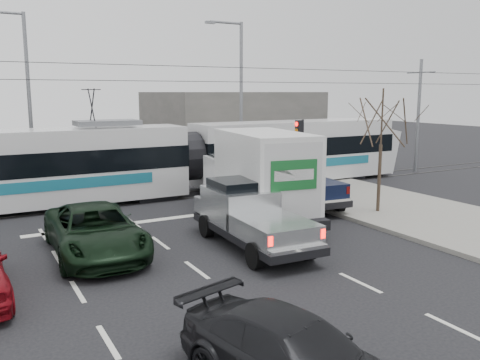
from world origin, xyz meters
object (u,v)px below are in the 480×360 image
street_lamp_far (25,90)px  navy_pickup (294,181)px  box_truck (259,177)px  dark_car (294,357)px  tram (187,158)px  traffic_signal (300,142)px  silver_pickup (248,214)px  street_lamp_near (238,90)px  bare_tree (382,122)px  green_car (95,231)px

street_lamp_far → navy_pickup: bearing=-47.0°
box_truck → dark_car: size_ratio=1.62×
navy_pickup → box_truck: bearing=-144.7°
street_lamp_far → tram: bearing=-41.1°
street_lamp_far → dark_car: bearing=-86.3°
tram → traffic_signal: bearing=-43.1°
traffic_signal → silver_pickup: bearing=-138.2°
navy_pickup → dark_car: navy_pickup is taller
street_lamp_near → navy_pickup: street_lamp_near is taller
bare_tree → traffic_signal: 4.28m
box_truck → navy_pickup: 3.30m
box_truck → green_car: box_truck is taller
traffic_signal → dark_car: 15.90m
navy_pickup → tram: bearing=129.4°
bare_tree → street_lamp_far: (-11.79, 13.50, 1.32)m
silver_pickup → box_truck: 3.27m
bare_tree → box_truck: 5.49m
tram → box_truck: 6.29m
tram → navy_pickup: (3.14, -4.67, -0.69)m
tram → green_car: size_ratio=4.56×
street_lamp_far → box_truck: street_lamp_far is taller
street_lamp_far → green_car: 13.91m
tram → dark_car: 17.37m
street_lamp_near → navy_pickup: bearing=-102.0°
street_lamp_near → dark_car: size_ratio=1.98×
street_lamp_far → navy_pickup: (9.72, -10.41, -3.99)m
navy_pickup → dark_car: (-8.27, -11.89, -0.46)m
street_lamp_far → green_car: street_lamp_far is taller
street_lamp_far → dark_car: 22.78m
navy_pickup → street_lamp_far: bearing=138.5°
bare_tree → street_lamp_near: size_ratio=0.56×
green_car → dark_car: (1.14, -9.09, -0.10)m
tram → street_lamp_far: bearing=138.5°
silver_pickup → green_car: size_ratio=1.06×
box_truck → traffic_signal: bearing=42.0°
bare_tree → street_lamp_near: street_lamp_near is taller
box_truck → navy_pickup: (2.81, 1.61, -0.62)m
street_lamp_near → street_lamp_far: size_ratio=1.00×
dark_car → green_car: bearing=81.7°
tram → dark_car: bearing=-107.6°
street_lamp_far → street_lamp_near: bearing=-9.9°
silver_pickup → bare_tree: bearing=11.5°
navy_pickup → green_car: bearing=-157.9°
traffic_signal → navy_pickup: bearing=-136.0°
navy_pickup → green_car: (-9.41, -2.80, -0.36)m
bare_tree → navy_pickup: (-2.07, 3.09, -2.67)m
traffic_signal → street_lamp_near: bearing=83.6°
dark_car → tram: bearing=57.3°
tram → dark_car: (-5.12, -16.56, -1.15)m
street_lamp_far → silver_pickup: street_lamp_far is taller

